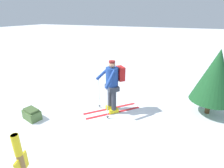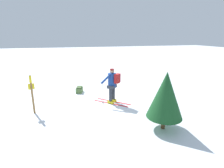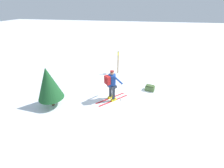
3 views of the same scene
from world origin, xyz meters
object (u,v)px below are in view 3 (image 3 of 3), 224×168
skier (112,83)px  trail_marker (118,61)px  dropped_backpack (150,88)px  pine_tree (48,83)px

skier → trail_marker: (-0.23, 3.50, -0.02)m
skier → trail_marker: skier is taller
dropped_backpack → pine_tree: bearing=-153.2°
skier → pine_tree: bearing=-159.5°
trail_marker → pine_tree: bearing=-119.6°
skier → pine_tree: size_ratio=0.82×
dropped_backpack → trail_marker: 3.19m
dropped_backpack → pine_tree: pine_tree is taller
skier → trail_marker: bearing=93.8°
skier → dropped_backpack: 2.59m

